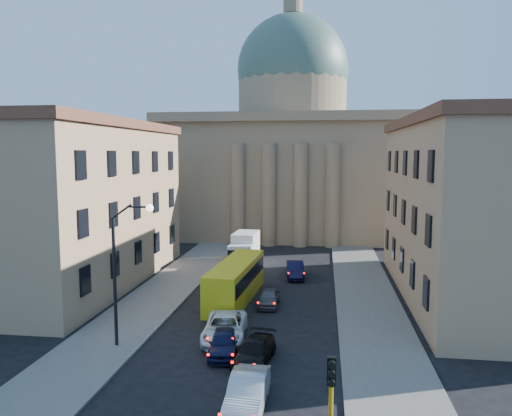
{
  "coord_description": "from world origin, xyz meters",
  "views": [
    {
      "loc": [
        4.92,
        -19.94,
        11.8
      ],
      "look_at": [
        -0.24,
        17.82,
        7.6
      ],
      "focal_mm": 35.0,
      "sensor_mm": 36.0,
      "label": 1
    }
  ],
  "objects": [
    {
      "name": "sidewalk_left",
      "position": [
        -8.5,
        18.0,
        0.07
      ],
      "size": [
        5.0,
        60.0,
        0.15
      ],
      "primitive_type": "cube",
      "color": "#5A5752",
      "rests_on": "ground"
    },
    {
      "name": "sidewalk_right",
      "position": [
        8.5,
        18.0,
        0.07
      ],
      "size": [
        5.0,
        60.0,
        0.15
      ],
      "primitive_type": "cube",
      "color": "#5A5752",
      "rests_on": "ground"
    },
    {
      "name": "church",
      "position": [
        0.0,
        55.47,
        11.88
      ],
      "size": [
        68.02,
        28.76,
        36.6
      ],
      "color": "#7F6B4E",
      "rests_on": "ground"
    },
    {
      "name": "building_left",
      "position": [
        -17.0,
        22.0,
        7.42
      ],
      "size": [
        11.6,
        26.6,
        14.7
      ],
      "color": "#9F815D",
      "rests_on": "ground"
    },
    {
      "name": "building_right",
      "position": [
        17.0,
        22.0,
        7.42
      ],
      "size": [
        11.6,
        26.6,
        14.7
      ],
      "color": "#9F815D",
      "rests_on": "ground"
    },
    {
      "name": "traffic_light",
      "position": [
        5.3,
        -2.0,
        2.59
      ],
      "size": [
        0.34,
        0.29,
        4.3
      ],
      "color": "gold",
      "rests_on": "ground"
    },
    {
      "name": "street_lamp",
      "position": [
        -6.97,
        8.0,
        5.29
      ],
      "size": [
        2.62,
        0.44,
        8.83
      ],
      "color": "black",
      "rests_on": "ground"
    },
    {
      "name": "car_left_near",
      "position": [
        -0.8,
        7.81,
        0.72
      ],
      "size": [
        2.22,
        4.38,
        1.43
      ],
      "primitive_type": "imported",
      "rotation": [
        0.0,
        0.0,
        0.13
      ],
      "color": "black",
      "rests_on": "ground"
    },
    {
      "name": "car_right_near",
      "position": [
        1.55,
        1.81,
        0.78
      ],
      "size": [
        1.68,
        4.76,
        1.57
      ],
      "primitive_type": "imported",
      "rotation": [
        0.0,
        0.0,
        -0.0
      ],
      "color": "#B3B7BB",
      "rests_on": "ground"
    },
    {
      "name": "car_left_mid",
      "position": [
        -1.19,
        10.12,
        0.79
      ],
      "size": [
        3.13,
        5.87,
        1.57
      ],
      "primitive_type": "imported",
      "rotation": [
        0.0,
        0.0,
        0.1
      ],
      "color": "white",
      "rests_on": "ground"
    },
    {
      "name": "car_right_mid",
      "position": [
        1.17,
        6.86,
        0.65
      ],
      "size": [
        2.36,
        4.69,
        1.31
      ],
      "primitive_type": "imported",
      "rotation": [
        0.0,
        0.0,
        -0.12
      ],
      "color": "black",
      "rests_on": "ground"
    },
    {
      "name": "car_right_far",
      "position": [
        0.8,
        17.49,
        0.65
      ],
      "size": [
        1.62,
        3.83,
        1.29
      ],
      "primitive_type": "imported",
      "rotation": [
        0.0,
        0.0,
        0.03
      ],
      "color": "#504F55",
      "rests_on": "ground"
    },
    {
      "name": "car_right_distant",
      "position": [
        2.3,
        26.61,
        0.76
      ],
      "size": [
        2.08,
        4.75,
        1.52
      ],
      "primitive_type": "imported",
      "rotation": [
        0.0,
        0.0,
        0.1
      ],
      "color": "black",
      "rests_on": "ground"
    },
    {
      "name": "city_bus",
      "position": [
        -2.02,
        18.83,
        1.65
      ],
      "size": [
        3.22,
        11.07,
        3.08
      ],
      "rotation": [
        0.0,
        0.0,
        -0.07
      ],
      "color": "gold",
      "rests_on": "ground"
    },
    {
      "name": "box_truck",
      "position": [
        -3.45,
        31.93,
        1.55
      ],
      "size": [
        2.63,
        6.05,
        3.26
      ],
      "rotation": [
        0.0,
        0.0,
        -0.05
      ],
      "color": "silver",
      "rests_on": "ground"
    }
  ]
}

